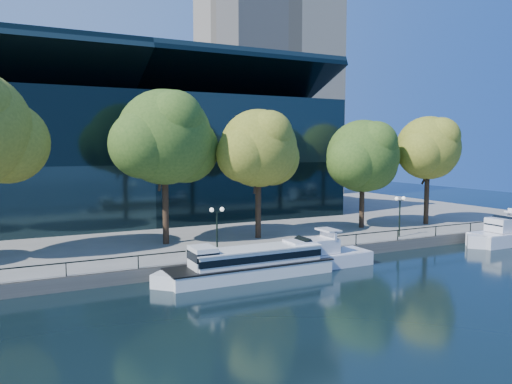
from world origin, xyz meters
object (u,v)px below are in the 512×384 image
cruiser_near (312,256)px  tree_2 (166,139)px  tree_4 (364,158)px  lamp_1 (217,220)px  cruiser_far (507,233)px  tree_3 (260,150)px  lamp_2 (400,207)px  tree_5 (429,149)px  tour_boat (247,263)px

cruiser_near → tree_2: tree_2 is taller
tree_2 → tree_4: 22.21m
lamp_1 → cruiser_near: bearing=-26.3°
cruiser_far → tree_3: (-23.49, 9.79, 8.52)m
tree_2 → tree_4: tree_2 is taller
cruiser_near → tree_3: size_ratio=0.85×
tree_4 → lamp_1: 21.55m
lamp_1 → lamp_2: same height
cruiser_far → lamp_1: lamp_1 is taller
tree_4 → tree_5: size_ratio=0.96×
lamp_2 → lamp_1: bearing=180.0°
tree_2 → lamp_1: tree_2 is taller
tree_4 → tour_boat: bearing=-152.3°
cruiser_near → tree_5: 24.58m
tree_2 → tree_5: 30.53m
cruiser_near → tour_boat: bearing=-176.7°
cruiser_near → tree_2: (-9.05, 10.36, 9.65)m
tree_3 → lamp_2: 15.01m
cruiser_far → tour_boat: bearing=179.7°
tour_boat → lamp_2: lamp_2 is taller
tree_4 → lamp_1: (-20.06, -6.27, -4.77)m
tree_3 → tree_4: tree_3 is taller
cruiser_far → tree_4: (-10.37, 10.22, 7.64)m
tree_4 → lamp_1: bearing=-162.6°
cruiser_near → tree_2: 16.81m
tree_5 → lamp_1: 29.37m
tree_3 → tree_5: size_ratio=1.01×
tree_5 → tree_4: bearing=171.0°
tree_2 → lamp_2: (21.62, -6.91, -6.64)m
lamp_1 → lamp_2: size_ratio=1.00×
tree_3 → lamp_1: size_ratio=3.12×
lamp_1 → tree_3: bearing=40.1°
tour_boat → tree_4: (19.19, 10.07, 7.60)m
tree_2 → cruiser_near: bearing=-48.9°
tour_boat → lamp_1: (-0.87, 3.80, 2.82)m
lamp_2 → cruiser_near: bearing=-164.6°
tour_boat → tree_2: bearing=105.3°
tree_4 → lamp_2: (-0.50, -6.27, -4.77)m
tour_boat → cruiser_near: 6.14m
tree_5 → lamp_2: tree_5 is taller
tree_3 → tree_4: 13.16m
tour_boat → tree_5: 30.11m
tree_2 → tree_5: bearing=-3.7°
tour_boat → tree_4: 22.97m
tour_boat → lamp_2: bearing=11.5°
tour_boat → tree_3: 14.21m
tree_3 → tree_5: 21.47m
lamp_2 → tree_2: bearing=162.3°
tree_5 → lamp_1: tree_5 is taller
tree_3 → lamp_2: size_ratio=3.12×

